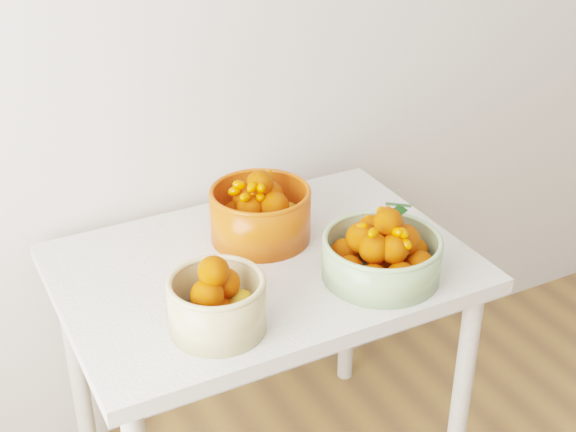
% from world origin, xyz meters
% --- Properties ---
extents(table, '(1.00, 0.70, 0.75)m').
position_xyz_m(table, '(-0.38, 1.60, 0.65)').
color(table, silver).
rests_on(table, ground).
extents(bowl_cream, '(0.23, 0.23, 0.18)m').
position_xyz_m(bowl_cream, '(-0.59, 1.40, 0.82)').
color(bowl_cream, tan).
rests_on(bowl_cream, table).
extents(bowl_green, '(0.34, 0.34, 0.18)m').
position_xyz_m(bowl_green, '(-0.16, 1.41, 0.81)').
color(bowl_green, '#8EB07A').
rests_on(bowl_green, table).
extents(bowl_orange, '(0.30, 0.30, 0.19)m').
position_xyz_m(bowl_orange, '(-0.34, 1.71, 0.83)').
color(bowl_orange, '#D83F0D').
rests_on(bowl_orange, table).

